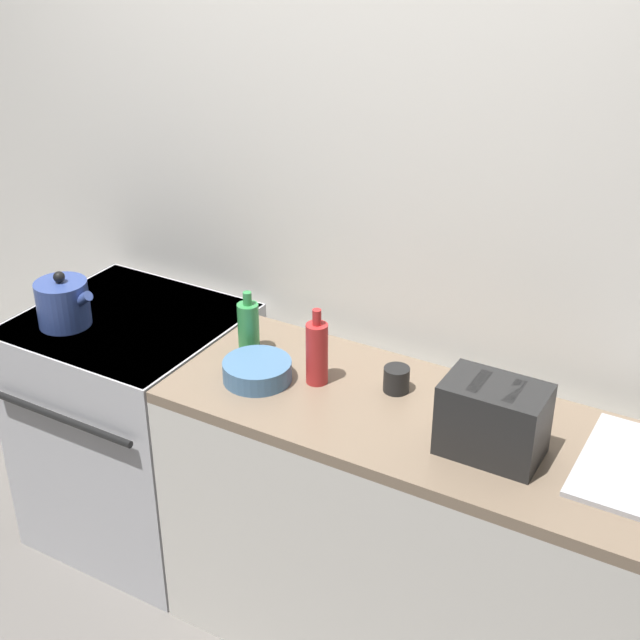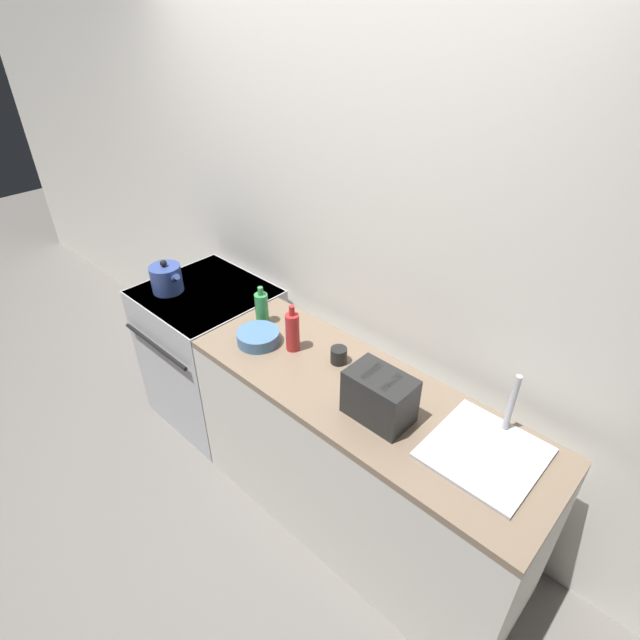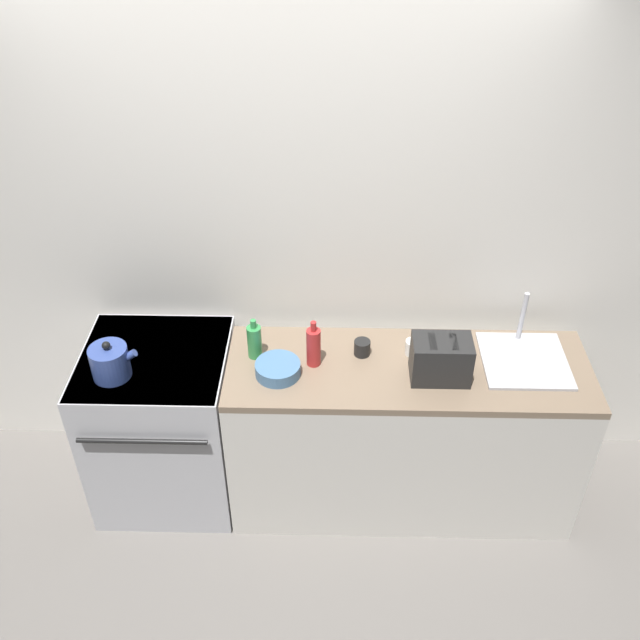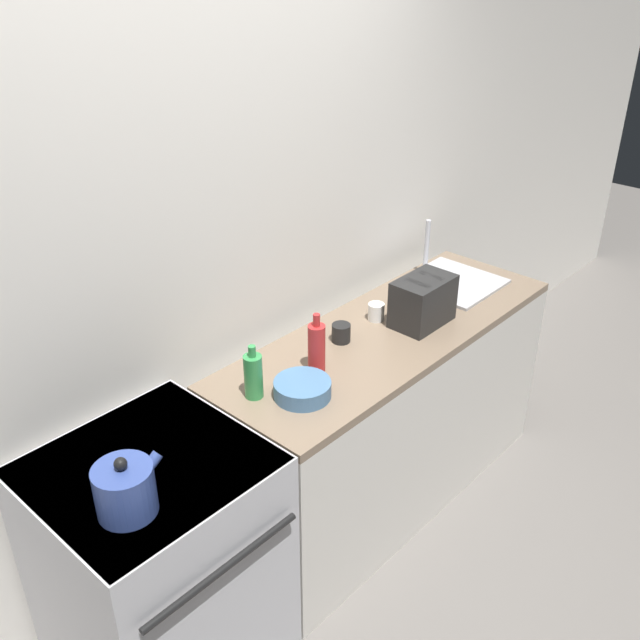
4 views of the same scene
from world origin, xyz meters
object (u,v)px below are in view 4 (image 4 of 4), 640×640
stove (161,563)px  kettle (126,490)px  cup_white (376,312)px  bowl (302,389)px  toaster (423,301)px  bottle_green (253,376)px  cup_black (341,333)px  bottle_red (317,347)px

stove → kettle: size_ratio=4.06×
cup_white → bowl: cup_white is taller
toaster → bottle_green: size_ratio=1.27×
toaster → cup_black: (-0.35, 0.15, -0.07)m
stove → bottle_red: size_ratio=3.69×
kettle → bottle_red: 0.93m
cup_black → bowl: cup_black is taller
toaster → bowl: 0.74m
bottle_red → bottle_green: size_ratio=1.16×
bottle_red → stove: bearing=177.9°
kettle → cup_black: kettle is taller
stove → bottle_green: bearing=2.6°
bottle_red → cup_black: bearing=18.1°
toaster → bowl: size_ratio=1.28×
cup_white → bowl: bearing=-165.5°
cup_white → toaster: bearing=-55.9°
stove → bottle_red: bottle_red is taller
cup_black → bowl: 0.42m
kettle → bottle_red: bearing=6.5°
toaster → bowl: bearing=-179.9°
bottle_green → cup_white: 0.75m
kettle → cup_white: size_ratio=2.92×
bottle_red → bottle_green: (-0.28, 0.05, -0.01)m
kettle → cup_black: size_ratio=2.85×
toaster → cup_white: toaster is taller
cup_black → bowl: size_ratio=0.37×
kettle → bowl: 0.76m
stove → cup_white: size_ratio=11.86×
kettle → cup_black: (1.15, 0.18, -0.04)m
kettle → bottle_green: (0.64, 0.16, 0.01)m
toaster → cup_white: (-0.11, 0.16, -0.07)m
stove → toaster: toaster is taller
stove → cup_black: bearing=2.7°
kettle → cup_black: bearing=8.9°
bottle_green → cup_black: bottle_green is taller
toaster → kettle: bearing=-179.0°
toaster → cup_black: 0.39m
bottle_green → cup_black: (0.51, 0.02, -0.05)m
bottle_red → cup_white: 0.48m
cup_white → bowl: (-0.63, -0.16, -0.01)m
bottle_red → cup_white: bottle_red is taller
stove → bottle_red: (0.77, -0.03, 0.54)m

